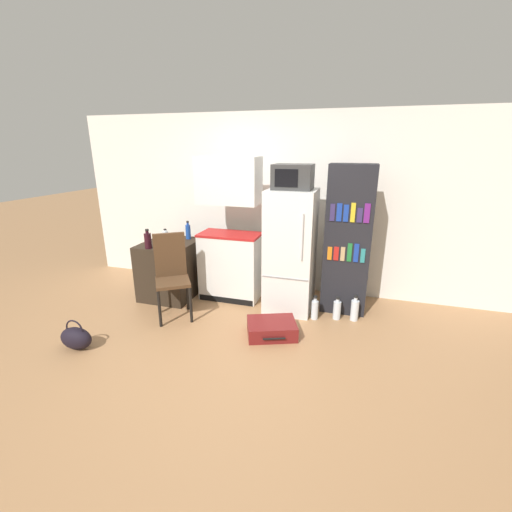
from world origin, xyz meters
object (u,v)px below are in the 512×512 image
(refrigerator, at_px, (291,251))
(microwave, at_px, (293,177))
(handbag, at_px, (76,338))
(water_bottle_back, at_px, (337,310))
(suitcase_large_flat, at_px, (272,328))
(bottle_blue_soda, at_px, (188,231))
(water_bottle_front, at_px, (315,309))
(bottle_wine_dark, at_px, (148,240))
(side_table, at_px, (171,269))
(bottle_clear_short, at_px, (165,235))
(kitchen_hutch, at_px, (230,237))
(water_bottle_middle, at_px, (355,310))
(bookshelf, at_px, (347,241))
(chair, at_px, (171,269))

(refrigerator, distance_m, microwave, 0.93)
(handbag, distance_m, water_bottle_back, 2.98)
(suitcase_large_flat, relative_size, handbag, 1.81)
(bottle_blue_soda, bearing_deg, suitcase_large_flat, -32.02)
(water_bottle_front, bearing_deg, refrigerator, 148.34)
(microwave, bearing_deg, water_bottle_back, -12.97)
(bottle_wine_dark, relative_size, bottle_blue_soda, 0.99)
(side_table, xyz_separation_m, water_bottle_back, (2.33, -0.06, -0.27))
(side_table, xyz_separation_m, bottle_clear_short, (-0.10, 0.09, 0.46))
(refrigerator, bearing_deg, bottle_wine_dark, -166.96)
(kitchen_hutch, relative_size, handbag, 5.37)
(kitchen_hutch, relative_size, bottle_wine_dark, 7.51)
(microwave, xyz_separation_m, bottle_clear_short, (-1.80, 0.01, -0.86))
(water_bottle_front, height_order, water_bottle_back, water_bottle_front)
(microwave, xyz_separation_m, water_bottle_front, (0.37, -0.23, -1.58))
(kitchen_hutch, relative_size, water_bottle_front, 6.30)
(bottle_blue_soda, xyz_separation_m, water_bottle_middle, (2.37, -0.29, -0.75))
(side_table, relative_size, kitchen_hutch, 0.41)
(refrigerator, bearing_deg, side_table, -177.17)
(bottle_blue_soda, height_order, water_bottle_front, bottle_blue_soda)
(bookshelf, distance_m, water_bottle_middle, 0.85)
(bottle_wine_dark, bearing_deg, water_bottle_back, 6.31)
(refrigerator, height_order, bottle_wine_dark, refrigerator)
(bookshelf, xyz_separation_m, handbag, (-2.64, -1.77, -0.81))
(refrigerator, distance_m, water_bottle_front, 0.78)
(bookshelf, distance_m, bottle_blue_soda, 2.21)
(bookshelf, relative_size, chair, 1.78)
(bookshelf, distance_m, bottle_wine_dark, 2.55)
(bottle_blue_soda, relative_size, handbag, 0.73)
(kitchen_hutch, xyz_separation_m, bottle_blue_soda, (-0.67, 0.08, 0.01))
(chair, bearing_deg, water_bottle_back, -20.69)
(kitchen_hutch, height_order, bottle_blue_soda, kitchen_hutch)
(bottle_clear_short, height_order, chair, chair)
(kitchen_hutch, bearing_deg, suitcase_large_flat, -46.24)
(chair, xyz_separation_m, water_bottle_back, (2.00, 0.47, -0.48))
(refrigerator, height_order, handbag, refrigerator)
(refrigerator, relative_size, bookshelf, 0.84)
(side_table, distance_m, handbag, 1.58)
(refrigerator, distance_m, bottle_blue_soda, 1.54)
(microwave, xyz_separation_m, chair, (-1.36, -0.62, -1.10))
(water_bottle_middle, bearing_deg, refrigerator, 171.90)
(bottle_clear_short, bearing_deg, kitchen_hutch, 4.95)
(bottle_clear_short, distance_m, suitcase_large_flat, 2.07)
(refrigerator, height_order, chair, refrigerator)
(chair, xyz_separation_m, water_bottle_front, (1.73, 0.39, -0.48))
(side_table, relative_size, bottle_wine_dark, 3.07)
(bottle_clear_short, bearing_deg, water_bottle_middle, -2.79)
(bottle_blue_soda, relative_size, suitcase_large_flat, 0.40)
(water_bottle_front, bearing_deg, microwave, 148.53)
(bookshelf, distance_m, water_bottle_front, 0.94)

